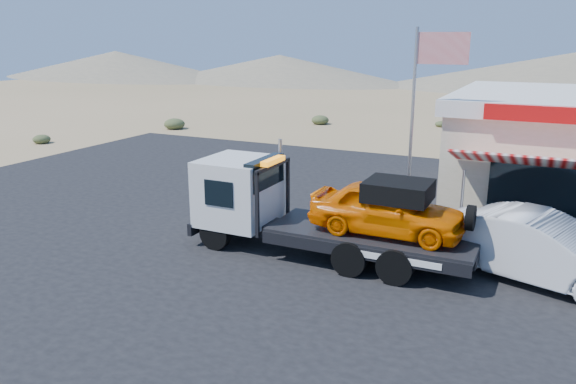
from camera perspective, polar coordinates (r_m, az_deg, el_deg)
name	(u,v)px	position (r m, az deg, el deg)	size (l,w,h in m)	color
ground	(201,248)	(16.06, -8.84, -5.63)	(120.00, 120.00, 0.00)	olive
asphalt_lot	(309,226)	(17.60, 2.12, -3.50)	(32.00, 24.00, 0.02)	black
tow_truck	(322,207)	(14.93, 3.49, -1.55)	(7.58, 2.25, 2.53)	black
white_sedan	(540,249)	(14.77, 24.21, -5.26)	(1.74, 5.00, 1.65)	silver
flagpole	(421,106)	(17.28, 13.34, 8.53)	(1.55, 0.10, 6.00)	#99999E
desert_scrub	(65,145)	(31.35, -21.71, 4.43)	(25.13, 34.34, 0.72)	#394726
distant_hills	(394,70)	(69.98, 10.68, 12.06)	(126.00, 48.00, 4.20)	#726B59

